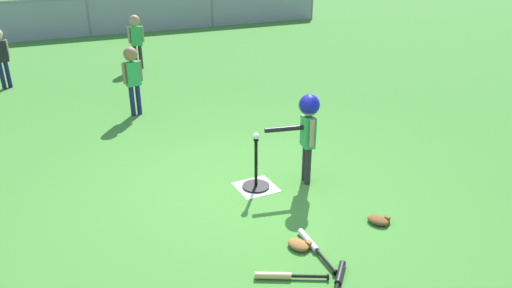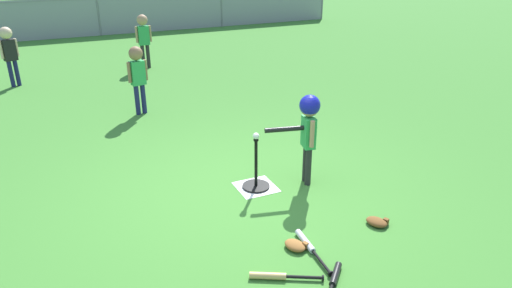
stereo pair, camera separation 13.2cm
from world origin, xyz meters
name	(u,v)px [view 2 (the right image)]	position (x,y,z in m)	size (l,w,h in m)	color
ground_plane	(239,193)	(0.00, 0.00, 0.00)	(60.00, 60.00, 0.00)	#3D7A2D
home_plate	(256,187)	(0.23, 0.05, 0.00)	(0.44, 0.44, 0.01)	white
batting_tee	(256,180)	(0.23, 0.05, 0.09)	(0.32, 0.32, 0.61)	black
baseball_on_tee	(256,136)	(0.23, 0.05, 0.65)	(0.07, 0.07, 0.07)	white
batter_child	(308,122)	(0.82, -0.09, 0.77)	(0.62, 0.30, 1.08)	#262626
fielder_deep_left	(137,71)	(-0.42, 3.18, 0.72)	(0.33, 0.22, 1.12)	#191E4C
fielder_deep_right	(9,49)	(-2.33, 5.86, 0.75)	(0.32, 0.23, 1.16)	#191E4C
fielder_deep_center	(143,34)	(0.35, 6.23, 0.77)	(0.35, 0.24, 1.19)	#262626
spare_bat_silver	(308,245)	(0.18, -1.23, 0.03)	(0.11, 0.68, 0.06)	silver
spare_bat_wood	(276,276)	(-0.30, -1.49, 0.03)	(0.58, 0.35, 0.06)	#DBB266
spare_bat_black	(334,279)	(0.13, -1.72, 0.03)	(0.44, 0.45, 0.06)	black
glove_by_plate	(295,245)	(0.06, -1.18, 0.04)	(0.22, 0.26, 0.07)	brown
glove_near_bats	(377,222)	(1.01, -1.18, 0.04)	(0.24, 0.27, 0.07)	brown
outfield_fence	(99,15)	(0.00, 10.91, 0.62)	(16.06, 0.06, 1.15)	slate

